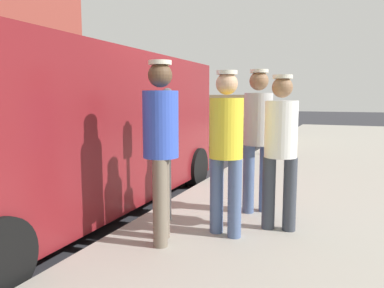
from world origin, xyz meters
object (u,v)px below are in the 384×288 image
Objects in this scene: parking_meter_far at (266,113)px; pedestrian_in_white at (281,143)px; pedestrian_in_gray at (258,131)px; parked_sedan_ahead at (237,122)px; pedestrian_in_yellow at (226,143)px; parking_meter_near at (168,131)px; pedestrian_in_blue at (161,140)px; parked_van at (73,128)px.

pedestrian_in_white is at bearing -76.63° from parking_meter_far.
parked_sedan_ahead is at bearing 107.81° from pedestrian_in_gray.
pedestrian_in_gray is at bearing 82.37° from pedestrian_in_yellow.
pedestrian_in_blue is (0.25, -0.64, -0.02)m from parking_meter_near.
pedestrian_in_gray is 0.40× the size of parked_sedan_ahead.
pedestrian_in_blue reaches higher than pedestrian_in_yellow.
parked_van reaches higher than parking_meter_near.
pedestrian_in_yellow is at bearing -15.50° from parking_meter_near.
parking_meter_far is 5.66m from pedestrian_in_yellow.
parking_meter_near is 0.92× the size of pedestrian_in_white.
parking_meter_near is 1.11m from pedestrian_in_gray.
pedestrian_in_gray is 8.07m from parked_sedan_ahead.
pedestrian_in_white is 0.32× the size of parked_van.
parked_van is at bearing 173.51° from parking_meter_near.
parked_sedan_ahead is at bearing 90.57° from parked_van.
parking_meter_far is at bearing 97.75° from pedestrian_in_yellow.
parking_meter_far reaches higher than parked_sedan_ahead.
parked_van is (-1.75, 0.81, -0.01)m from pedestrian_in_blue.
parked_sedan_ahead is at bearing 101.51° from pedestrian_in_blue.
pedestrian_in_gray is at bearing 37.45° from parking_meter_near.
parking_meter_near is at bearing -142.55° from pedestrian_in_gray.
pedestrian_in_yellow is at bearing -9.59° from parked_van.
pedestrian_in_blue is (0.25, -6.04, -0.02)m from parking_meter_far.
parking_meter_far is at bearing 73.98° from parked_van.
pedestrian_in_blue is at bearing -115.65° from pedestrian_in_gray.
pedestrian_in_gray is 0.33× the size of parked_van.
pedestrian_in_yellow reaches higher than parking_meter_far.
pedestrian_in_yellow is at bearing -74.67° from parked_sedan_ahead.
pedestrian_in_white is at bearing -70.95° from parked_sedan_ahead.
pedestrian_in_yellow reaches higher than parked_sedan_ahead.
pedestrian_in_blue is 9.18m from parked_sedan_ahead.
parking_meter_far is 0.92× the size of pedestrian_in_white.
parked_van is at bearing 179.74° from pedestrian_in_white.
parked_sedan_ahead is (-2.35, 8.56, -0.36)m from pedestrian_in_yellow.
pedestrian_in_white reaches higher than parking_meter_near.
parked_van is (-2.38, -0.51, 0.00)m from pedestrian_in_gray.
pedestrian_in_white is at bearing 38.82° from pedestrian_in_blue.
parked_sedan_ahead is at bearing 100.73° from parking_meter_near.
parking_meter_near is at bearing -172.75° from pedestrian_in_white.
pedestrian_in_yellow is 0.32× the size of parked_van.
pedestrian_in_blue is at bearing -87.64° from parking_meter_far.
pedestrian_in_white is at bearing 37.56° from pedestrian_in_yellow.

